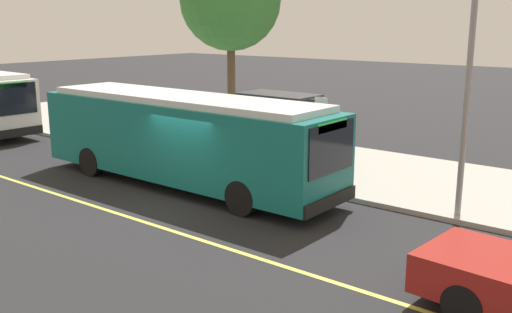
% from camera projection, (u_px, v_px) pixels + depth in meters
% --- Properties ---
extents(ground_plane, '(120.00, 120.00, 0.00)m').
position_uv_depth(ground_plane, '(189.00, 199.00, 17.43)').
color(ground_plane, '#232326').
extents(sidewalk_curb, '(44.00, 6.40, 0.15)m').
position_uv_depth(sidewalk_curb, '(302.00, 161.00, 21.97)').
color(sidewalk_curb, '#A8A399').
rests_on(sidewalk_curb, ground_plane).
extents(lane_stripe_center, '(36.00, 0.14, 0.01)m').
position_uv_depth(lane_stripe_center, '(132.00, 218.00, 15.75)').
color(lane_stripe_center, '#E0D64C').
rests_on(lane_stripe_center, ground_plane).
extents(transit_bus_main, '(11.19, 2.63, 2.95)m').
position_uv_depth(transit_bus_main, '(183.00, 136.00, 18.59)').
color(transit_bus_main, '#146B66').
rests_on(transit_bus_main, ground_plane).
extents(bus_shelter, '(2.90, 1.60, 2.48)m').
position_uv_depth(bus_shelter, '(277.00, 112.00, 21.72)').
color(bus_shelter, '#333338').
rests_on(bus_shelter, sidewalk_curb).
extents(waiting_bench, '(1.60, 0.48, 0.95)m').
position_uv_depth(waiting_bench, '(283.00, 147.00, 21.67)').
color(waiting_bench, brown).
rests_on(waiting_bench, sidewalk_curb).
extents(route_sign_post, '(0.44, 0.08, 2.80)m').
position_uv_depth(route_sign_post, '(321.00, 128.00, 18.12)').
color(route_sign_post, '#333338').
rests_on(route_sign_post, sidewalk_curb).
extents(pedestrian_commuter, '(0.24, 0.40, 1.69)m').
position_uv_depth(pedestrian_commuter, '(218.00, 136.00, 21.26)').
color(pedestrian_commuter, '#282D47').
rests_on(pedestrian_commuter, sidewalk_curb).
extents(street_tree_near_shelter, '(4.42, 4.42, 8.20)m').
position_uv_depth(street_tree_near_shelter, '(230.00, 0.00, 25.16)').
color(street_tree_near_shelter, brown).
rests_on(street_tree_near_shelter, sidewalk_curb).
extents(utility_pole, '(0.16, 0.16, 6.40)m').
position_uv_depth(utility_pole, '(467.00, 96.00, 14.87)').
color(utility_pole, gray).
rests_on(utility_pole, sidewalk_curb).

